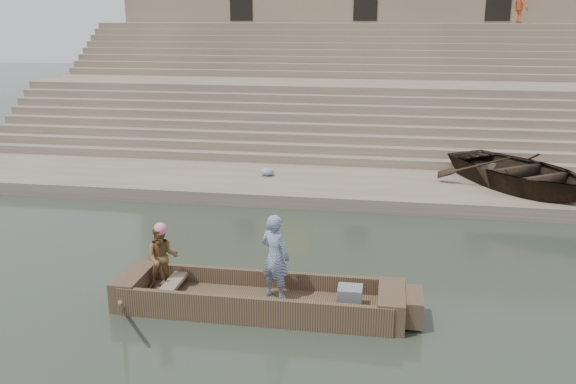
% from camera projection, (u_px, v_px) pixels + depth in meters
% --- Properties ---
extents(ground, '(120.00, 120.00, 0.00)m').
position_uv_depth(ground, '(403.00, 310.00, 11.81)').
color(ground, '#253024').
rests_on(ground, ground).
extents(lower_landing, '(32.00, 4.00, 0.40)m').
position_uv_depth(lower_landing, '(400.00, 190.00, 19.33)').
color(lower_landing, gray).
rests_on(lower_landing, ground).
extents(mid_landing, '(32.00, 3.00, 2.80)m').
position_uv_depth(mid_landing, '(399.00, 116.00, 26.10)').
color(mid_landing, gray).
rests_on(mid_landing, ground).
extents(upper_landing, '(32.00, 3.00, 5.20)m').
position_uv_depth(upper_landing, '(399.00, 73.00, 32.40)').
color(upper_landing, gray).
rests_on(upper_landing, ground).
extents(ghat_steps, '(32.00, 11.00, 5.20)m').
position_uv_depth(ghat_steps, '(400.00, 101.00, 27.59)').
color(ghat_steps, gray).
rests_on(ghat_steps, ground).
extents(building_wall, '(32.00, 5.07, 11.20)m').
position_uv_depth(building_wall, '(401.00, 15.00, 35.34)').
color(building_wall, gray).
rests_on(building_wall, ground).
extents(main_rowboat, '(5.00, 1.30, 0.22)m').
position_uv_depth(main_rowboat, '(258.00, 305.00, 11.80)').
color(main_rowboat, brown).
rests_on(main_rowboat, ground).
extents(rowboat_trim, '(6.04, 2.63, 2.01)m').
position_uv_depth(rowboat_trim, '(268.00, 296.00, 11.71)').
color(rowboat_trim, brown).
rests_on(rowboat_trim, ground).
extents(standing_man, '(0.73, 0.63, 1.70)m').
position_uv_depth(standing_man, '(275.00, 256.00, 11.66)').
color(standing_man, navy).
rests_on(standing_man, main_rowboat).
extents(rowing_man, '(0.77, 0.67, 1.34)m').
position_uv_depth(rowing_man, '(162.00, 258.00, 12.07)').
color(rowing_man, '#256B23').
rests_on(rowing_man, main_rowboat).
extents(television, '(0.46, 0.42, 0.40)m').
position_uv_depth(television, '(349.00, 297.00, 11.43)').
color(television, slate).
rests_on(television, main_rowboat).
extents(beached_rowboat, '(5.99, 6.34, 1.07)m').
position_uv_depth(beached_rowboat, '(521.00, 172.00, 18.60)').
color(beached_rowboat, '#2D2116').
rests_on(beached_rowboat, lower_landing).
extents(pedestrian, '(1.00, 1.34, 1.85)m').
position_uv_depth(pedestrian, '(521.00, 4.00, 30.45)').
color(pedestrian, '#9F381B').
rests_on(pedestrian, upper_landing).
extents(cloth_bundles, '(8.00, 1.26, 0.26)m').
position_uv_depth(cloth_bundles, '(382.00, 173.00, 20.02)').
color(cloth_bundles, '#3F5999').
rests_on(cloth_bundles, lower_landing).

